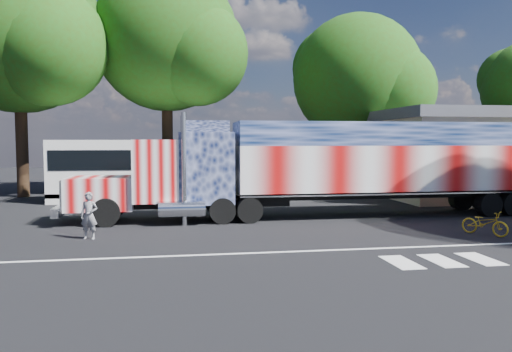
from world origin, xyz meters
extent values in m
plane|color=black|center=(0.00, 0.00, 0.00)|extent=(100.00, 100.00, 0.00)
cube|color=silver|center=(0.00, -3.00, 0.01)|extent=(30.00, 0.15, 0.01)
cube|color=silver|center=(2.80, -4.80, 0.01)|extent=(0.70, 1.60, 0.01)
cube|color=silver|center=(4.00, -4.80, 0.01)|extent=(0.70, 1.60, 0.01)
cube|color=silver|center=(5.20, -4.80, 0.01)|extent=(0.70, 1.60, 0.01)
cube|color=black|center=(-3.10, 3.66, 0.72)|extent=(9.20, 1.02, 0.31)
cube|color=#DB7A7B|center=(-6.37, 3.66, 1.23)|extent=(2.66, 2.25, 1.33)
cube|color=silver|center=(-7.75, 3.66, 1.23)|extent=(0.12, 1.94, 1.19)
cube|color=silver|center=(-7.96, 3.66, 0.56)|extent=(0.31, 2.55, 0.37)
cube|color=#DB7A7B|center=(-4.13, 3.66, 2.15)|extent=(1.84, 2.55, 2.55)
cube|color=black|center=(-4.99, 3.66, 2.61)|extent=(0.06, 2.15, 0.92)
cube|color=#48527C|center=(-2.08, 3.66, 2.25)|extent=(2.25, 2.55, 2.96)
cube|color=#48527C|center=(-2.08, 3.66, 3.93)|extent=(1.84, 2.45, 0.51)
cylinder|color=silver|center=(-3.00, 5.01, 2.25)|extent=(0.20, 0.20, 4.50)
cylinder|color=silver|center=(-3.00, 2.31, 2.25)|extent=(0.20, 0.20, 4.50)
cylinder|color=silver|center=(-3.10, 4.99, 0.66)|extent=(1.84, 0.67, 0.67)
cylinder|color=silver|center=(-3.10, 2.33, 0.66)|extent=(1.84, 0.67, 0.67)
cylinder|color=black|center=(-6.07, 2.54, 0.56)|extent=(1.12, 0.36, 1.12)
cylinder|color=black|center=(-6.07, 4.79, 0.56)|extent=(1.12, 0.36, 1.12)
cylinder|color=black|center=(-1.47, 2.59, 0.53)|extent=(1.06, 0.56, 1.06)
cylinder|color=black|center=(-1.47, 4.74, 0.53)|extent=(1.06, 0.56, 1.06)
cylinder|color=black|center=(-0.34, 2.59, 0.53)|extent=(1.06, 0.56, 1.06)
cylinder|color=black|center=(-0.34, 4.74, 0.53)|extent=(1.06, 0.56, 1.06)
cube|color=black|center=(6.09, 3.66, 0.97)|extent=(13.28, 1.12, 0.31)
cube|color=#E28383|center=(6.09, 3.66, 2.15)|extent=(13.69, 2.66, 2.04)
cube|color=#425488|center=(6.09, 3.66, 3.68)|extent=(13.69, 2.66, 1.02)
cube|color=silver|center=(6.09, 3.66, 1.12)|extent=(13.69, 2.66, 0.12)
cylinder|color=black|center=(10.49, 2.59, 0.53)|extent=(1.06, 0.56, 1.06)
cylinder|color=black|center=(10.49, 4.74, 0.53)|extent=(1.06, 0.56, 1.06)
cylinder|color=black|center=(11.61, 2.59, 0.53)|extent=(1.06, 0.56, 1.06)
cylinder|color=black|center=(11.61, 4.74, 0.53)|extent=(1.06, 0.56, 1.06)
cube|color=white|center=(-4.25, 11.26, 1.71)|extent=(11.75, 2.55, 3.43)
cube|color=black|center=(-4.25, 11.26, 2.35)|extent=(11.36, 2.60, 1.08)
cube|color=black|center=(-4.25, 11.26, 0.44)|extent=(11.75, 2.55, 0.24)
cube|color=black|center=(-10.13, 11.26, 1.86)|extent=(0.06, 2.25, 1.37)
cylinder|color=black|center=(-8.66, 10.04, 0.49)|extent=(0.98, 0.29, 0.98)
cylinder|color=black|center=(-8.66, 12.49, 0.49)|extent=(0.98, 0.29, 0.98)
cylinder|color=black|center=(-1.32, 10.04, 0.49)|extent=(0.98, 0.29, 0.98)
cylinder|color=black|center=(-1.32, 12.49, 0.49)|extent=(0.98, 0.29, 0.98)
cylinder|color=black|center=(-0.44, 10.04, 0.49)|extent=(0.98, 0.29, 0.98)
cylinder|color=black|center=(-0.44, 12.49, 0.49)|extent=(0.98, 0.29, 0.98)
cube|color=#1E5926|center=(12.00, 5.96, 2.40)|extent=(1.60, 0.08, 1.20)
imported|color=slate|center=(-6.29, 0.07, 0.81)|extent=(0.67, 0.51, 1.62)
imported|color=gold|center=(7.57, -1.49, 0.44)|extent=(1.39, 1.71, 0.87)
cylinder|color=black|center=(-3.78, 15.49, 3.97)|extent=(0.70, 0.70, 7.94)
sphere|color=#205012|center=(-3.78, 15.49, 9.92)|extent=(9.26, 9.26, 9.26)
sphere|color=#205012|center=(-1.93, 14.10, 8.79)|extent=(6.48, 6.48, 6.48)
sphere|color=#205012|center=(-5.17, 16.88, 11.05)|extent=(6.02, 6.02, 6.02)
cylinder|color=black|center=(9.32, 15.96, 3.08)|extent=(0.70, 0.70, 6.17)
sphere|color=#205012|center=(9.32, 15.96, 7.71)|extent=(8.93, 8.93, 8.93)
sphere|color=#205012|center=(11.10, 14.62, 6.83)|extent=(6.25, 6.25, 6.25)
sphere|color=#205012|center=(7.98, 17.30, 8.59)|extent=(5.81, 5.81, 5.81)
sphere|color=#205012|center=(24.80, 21.03, 8.62)|extent=(5.18, 5.18, 5.18)
cylinder|color=black|center=(-12.40, 14.35, 3.97)|extent=(0.70, 0.70, 7.93)
sphere|color=#205012|center=(-12.40, 14.35, 9.92)|extent=(9.78, 9.78, 9.78)
sphere|color=#205012|center=(-10.44, 12.89, 8.78)|extent=(6.84, 6.84, 6.84)
sphere|color=#205012|center=(-13.87, 15.82, 11.05)|extent=(6.35, 6.35, 6.35)
camera|label=1|loc=(-3.41, -17.58, 3.36)|focal=35.00mm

